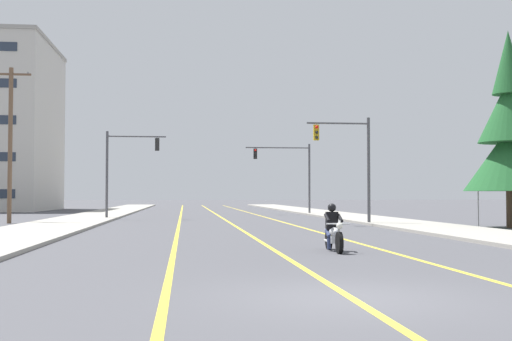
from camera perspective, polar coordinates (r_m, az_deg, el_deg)
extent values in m
plane|color=#47474C|center=(11.15, 8.41, -11.06)|extent=(400.00, 400.00, 0.00)
cube|color=yellow|center=(55.75, -3.46, -3.92)|extent=(0.16, 100.00, 0.01)
cube|color=yellow|center=(55.68, -6.66, -3.91)|extent=(0.16, 100.00, 0.01)
cube|color=yellow|center=(56.02, 0.01, -3.92)|extent=(0.16, 100.00, 0.01)
cube|color=#9E998E|center=(52.19, 7.54, -3.95)|extent=(4.40, 110.00, 0.14)
cube|color=#9E998E|center=(51.15, -14.10, -3.95)|extent=(4.40, 110.00, 0.14)
cylinder|color=black|center=(19.18, 7.37, -6.35)|extent=(0.13, 0.64, 0.64)
cylinder|color=black|center=(20.69, 6.43, -6.04)|extent=(0.13, 0.64, 0.64)
cylinder|color=silver|center=(19.25, 7.30, -5.39)|extent=(0.08, 0.33, 0.68)
sphere|color=white|center=(19.10, 7.39, -4.86)|extent=(0.20, 0.20, 0.20)
cylinder|color=silver|center=(19.29, 7.26, -4.69)|extent=(0.70, 0.06, 0.04)
ellipsoid|color=#B7BABF|center=(19.80, 6.95, -5.41)|extent=(0.33, 0.57, 0.28)
cube|color=silver|center=(19.93, 6.88, -6.05)|extent=(0.25, 0.44, 0.24)
cube|color=black|center=(20.23, 6.69, -5.51)|extent=(0.29, 0.53, 0.12)
cube|color=#B7BABF|center=(20.62, 6.46, -5.22)|extent=(0.21, 0.36, 0.08)
cylinder|color=silver|center=(20.29, 6.26, -6.18)|extent=(0.09, 0.55, 0.08)
cube|color=black|center=(20.17, 6.71, -4.44)|extent=(0.36, 0.25, 0.56)
sphere|color=black|center=(20.14, 6.72, -3.27)|extent=(0.26, 0.26, 0.26)
cylinder|color=navy|center=(20.08, 7.19, -5.53)|extent=(0.15, 0.44, 0.30)
cylinder|color=navy|center=(19.93, 7.36, -6.42)|extent=(0.11, 0.16, 0.35)
cylinder|color=black|center=(19.96, 7.42, -4.17)|extent=(0.11, 0.52, 0.27)
cylinder|color=navy|center=(20.02, 6.40, -5.54)|extent=(0.15, 0.44, 0.30)
cylinder|color=navy|center=(19.86, 6.45, -6.44)|extent=(0.11, 0.16, 0.35)
cylinder|color=black|center=(19.87, 6.30, -4.18)|extent=(0.11, 0.52, 0.27)
cylinder|color=#47474C|center=(37.87, 9.92, -0.04)|extent=(0.18, 0.18, 6.20)
cylinder|color=#47474C|center=(37.59, 7.23, 4.16)|extent=(3.63, 0.13, 0.11)
cube|color=#B79319|center=(37.25, 5.33, 3.36)|extent=(0.30, 0.24, 0.90)
sphere|color=red|center=(37.13, 5.38, 3.84)|extent=(0.18, 0.18, 0.18)
sphere|color=black|center=(37.10, 5.38, 3.38)|extent=(0.18, 0.18, 0.18)
sphere|color=black|center=(37.07, 5.38, 2.92)|extent=(0.18, 0.18, 0.18)
cylinder|color=#47474C|center=(46.51, -13.03, -0.41)|extent=(0.18, 0.18, 6.20)
cylinder|color=#47474C|center=(46.47, -10.48, 2.97)|extent=(4.10, 0.11, 0.11)
cube|color=black|center=(46.35, -8.71, 2.29)|extent=(0.30, 0.24, 0.90)
sphere|color=red|center=(46.52, -8.70, 2.65)|extent=(0.18, 0.18, 0.18)
sphere|color=black|center=(46.50, -8.71, 2.28)|extent=(0.18, 0.18, 0.18)
sphere|color=black|center=(46.48, -8.71, 1.91)|extent=(0.18, 0.18, 0.18)
cylinder|color=#47474C|center=(56.94, 4.73, -0.76)|extent=(0.18, 0.18, 6.20)
cylinder|color=#47474C|center=(56.60, 1.92, 2.03)|extent=(5.64, 0.12, 0.11)
cube|color=black|center=(56.31, -0.06, 1.48)|extent=(0.30, 0.24, 0.90)
sphere|color=red|center=(56.17, -0.05, 1.80)|extent=(0.18, 0.18, 0.18)
sphere|color=black|center=(56.15, -0.05, 1.50)|extent=(0.18, 0.18, 0.18)
sphere|color=black|center=(56.13, -0.05, 1.19)|extent=(0.18, 0.18, 0.18)
cylinder|color=brown|center=(41.75, -20.88, 2.10)|extent=(0.26, 0.26, 9.44)
cube|color=brown|center=(42.28, -20.80, 7.95)|extent=(2.34, 0.12, 0.12)
cylinder|color=slate|center=(42.06, -19.49, 8.12)|extent=(0.08, 0.08, 0.12)
cylinder|color=#423023|center=(36.08, 21.55, -3.22)|extent=(0.43, 0.43, 1.92)
cone|color=#1E5628|center=(36.12, 21.49, 0.98)|extent=(4.70, 4.70, 3.37)
cone|color=#1E5628|center=(36.34, 21.44, 4.97)|extent=(3.20, 3.20, 3.37)
cone|color=#1E5628|center=(36.73, 21.38, 8.89)|extent=(1.69, 1.69, 3.37)
cylinder|color=gray|center=(35.92, 19.02, -2.88)|extent=(0.06, 0.06, 2.40)
cube|color=#1E7F33|center=(35.90, 19.02, -1.36)|extent=(0.44, 0.03, 0.30)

